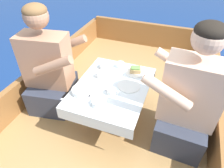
% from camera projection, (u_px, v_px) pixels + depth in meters
% --- Properties ---
extents(ground_plane, '(60.00, 60.00, 0.00)m').
position_uv_depth(ground_plane, '(115.00, 133.00, 2.14)').
color(ground_plane, navy).
extents(boat_deck, '(1.79, 3.00, 0.35)m').
position_uv_depth(boat_deck, '(115.00, 123.00, 2.04)').
color(boat_deck, '#A87F4C').
rests_on(boat_deck, ground_plane).
extents(gunwale_port, '(0.06, 3.00, 0.29)m').
position_uv_depth(gunwale_port, '(37.00, 80.00, 2.08)').
color(gunwale_port, '#936033').
rests_on(gunwale_port, boat_deck).
extents(gunwale_starboard, '(0.06, 3.00, 0.29)m').
position_uv_depth(gunwale_starboard, '(216.00, 125.00, 1.60)').
color(gunwale_starboard, '#936033').
rests_on(gunwale_starboard, boat_deck).
extents(bow_coaming, '(1.67, 0.06, 0.34)m').
position_uv_depth(bow_coaming, '(149.00, 35.00, 2.91)').
color(bow_coaming, '#936033').
rests_on(bow_coaming, boat_deck).
extents(cockpit_table, '(0.59, 0.76, 0.37)m').
position_uv_depth(cockpit_table, '(112.00, 90.00, 1.67)').
color(cockpit_table, '#B2B2B7').
rests_on(cockpit_table, boat_deck).
extents(person_port, '(0.57, 0.52, 0.97)m').
position_uv_depth(person_port, '(49.00, 71.00, 1.78)').
color(person_port, '#333847').
rests_on(person_port, boat_deck).
extents(person_starboard, '(0.54, 0.46, 1.00)m').
position_uv_depth(person_starboard, '(187.00, 103.00, 1.44)').
color(person_starboard, '#333847').
rests_on(person_starboard, boat_deck).
extents(plate_sandwich, '(0.18, 0.18, 0.01)m').
position_uv_depth(plate_sandwich, '(135.00, 72.00, 1.80)').
color(plate_sandwich, white).
rests_on(plate_sandwich, cockpit_table).
extents(plate_bread, '(0.19, 0.19, 0.01)m').
position_uv_depth(plate_bread, '(129.00, 86.00, 1.64)').
color(plate_bread, white).
rests_on(plate_bread, cockpit_table).
extents(sandwich, '(0.11, 0.09, 0.05)m').
position_uv_depth(sandwich, '(135.00, 70.00, 1.78)').
color(sandwich, tan).
rests_on(sandwich, plate_sandwich).
extents(bowl_port_near, '(0.12, 0.12, 0.04)m').
position_uv_depth(bowl_port_near, '(106.00, 66.00, 1.85)').
color(bowl_port_near, white).
rests_on(bowl_port_near, cockpit_table).
extents(bowl_starboard_near, '(0.15, 0.15, 0.04)m').
position_uv_depth(bowl_starboard_near, '(81.00, 90.00, 1.57)').
color(bowl_starboard_near, white).
rests_on(bowl_starboard_near, cockpit_table).
extents(bowl_center_far, '(0.11, 0.11, 0.04)m').
position_uv_depth(bowl_center_far, '(99.00, 102.00, 1.46)').
color(bowl_center_far, white).
rests_on(bowl_center_far, cockpit_table).
extents(coffee_cup_port, '(0.09, 0.06, 0.06)m').
position_uv_depth(coffee_cup_port, '(121.00, 65.00, 1.84)').
color(coffee_cup_port, white).
rests_on(coffee_cup_port, cockpit_table).
extents(coffee_cup_starboard, '(0.11, 0.08, 0.06)m').
position_uv_depth(coffee_cup_starboard, '(102.00, 74.00, 1.73)').
color(coffee_cup_starboard, white).
rests_on(coffee_cup_starboard, cockpit_table).
extents(coffee_cup_center, '(0.10, 0.07, 0.05)m').
position_uv_depth(coffee_cup_center, '(111.00, 91.00, 1.55)').
color(coffee_cup_center, white).
rests_on(coffee_cup_center, cockpit_table).
extents(utensil_fork_starboard, '(0.07, 0.17, 0.00)m').
position_uv_depth(utensil_fork_starboard, '(88.00, 100.00, 1.51)').
color(utensil_fork_starboard, silver).
rests_on(utensil_fork_starboard, cockpit_table).
extents(utensil_spoon_starboard, '(0.15, 0.11, 0.01)m').
position_uv_depth(utensil_spoon_starboard, '(100.00, 84.00, 1.66)').
color(utensil_spoon_starboard, silver).
rests_on(utensil_spoon_starboard, cockpit_table).
extents(utensil_spoon_port, '(0.17, 0.06, 0.01)m').
position_uv_depth(utensil_spoon_port, '(66.00, 102.00, 1.49)').
color(utensil_spoon_port, silver).
rests_on(utensil_spoon_port, cockpit_table).
extents(utensil_fork_port, '(0.16, 0.10, 0.00)m').
position_uv_depth(utensil_fork_port, '(147.00, 80.00, 1.71)').
color(utensil_fork_port, silver).
rests_on(utensil_fork_port, cockpit_table).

